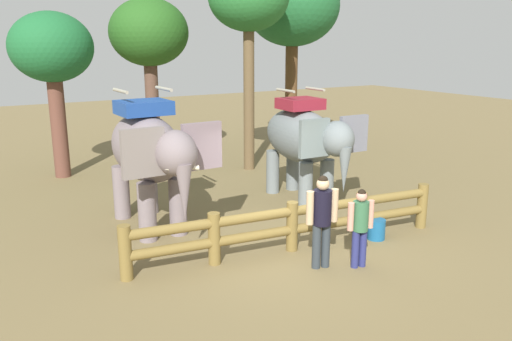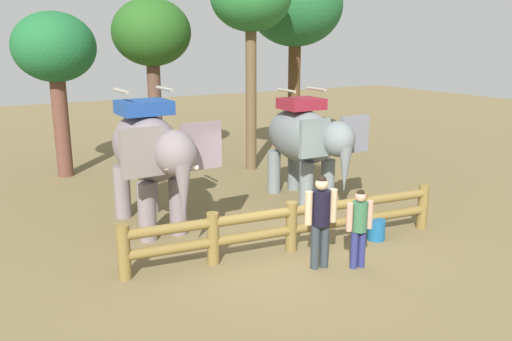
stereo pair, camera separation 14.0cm
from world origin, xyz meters
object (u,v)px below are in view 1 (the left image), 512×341
at_px(log_fence, 292,223).
at_px(feed_bucket, 376,229).
at_px(tree_far_right, 149,36).
at_px(tree_back_center, 292,8).
at_px(tree_deep_back, 52,51).
at_px(elephant_center, 304,139).
at_px(tourist_woman_in_black, 322,215).
at_px(tree_far_left, 249,0).
at_px(tourist_man_in_blue, 360,223).
at_px(elephant_near_left, 150,152).

relative_size(log_fence, feed_bucket, 15.64).
bearing_deg(tree_far_right, tree_back_center, -3.13).
xyz_separation_m(tree_deep_back, feed_bucket, (4.90, -9.18, -3.71)).
xyz_separation_m(log_fence, tree_far_right, (0.21, 8.87, 3.80)).
height_order(elephant_center, feed_bucket, elephant_center).
bearing_deg(feed_bucket, tree_deep_back, 118.10).
distance_m(tree_far_right, tree_deep_back, 3.19).
relative_size(tourist_woman_in_black, feed_bucket, 4.09).
xyz_separation_m(log_fence, tree_back_center, (5.79, 8.56, 4.85)).
distance_m(elephant_center, tree_deep_back, 8.25).
height_order(tourist_woman_in_black, feed_bucket, tourist_woman_in_black).
bearing_deg(tree_far_left, tourist_woman_in_black, -109.95).
bearing_deg(tourist_man_in_blue, tree_deep_back, 109.57).
bearing_deg(elephant_near_left, tree_back_center, 36.75).
bearing_deg(tree_back_center, elephant_center, -121.31).
relative_size(tree_far_left, tree_deep_back, 1.31).
height_order(elephant_near_left, feed_bucket, elephant_near_left).
bearing_deg(tree_deep_back, tourist_man_in_blue, -70.43).
bearing_deg(log_fence, tourist_man_in_blue, -64.13).
height_order(tourist_woman_in_black, tree_back_center, tree_back_center).
xyz_separation_m(tourist_woman_in_black, tree_deep_back, (-2.94, 9.73, 2.88)).
relative_size(tree_back_center, tree_far_right, 1.25).
relative_size(tree_back_center, feed_bucket, 15.71).
relative_size(tourist_man_in_blue, feed_bucket, 3.49).
relative_size(elephant_near_left, tourist_man_in_blue, 2.40).
height_order(tree_back_center, tree_deep_back, tree_back_center).
bearing_deg(tree_far_left, elephant_near_left, -141.05).
height_order(elephant_center, tourist_woman_in_black, elephant_center).
bearing_deg(feed_bucket, elephant_near_left, 142.09).
bearing_deg(log_fence, tree_back_center, 55.94).
relative_size(tree_far_right, feed_bucket, 12.59).
bearing_deg(tree_far_right, elephant_near_left, -110.21).
xyz_separation_m(elephant_near_left, feed_bucket, (4.02, -3.13, -1.60)).
bearing_deg(tree_far_right, tree_deep_back, -177.80).
relative_size(tourist_woman_in_black, tree_back_center, 0.26).
relative_size(elephant_near_left, elephant_center, 1.07).
bearing_deg(log_fence, tree_deep_back, 108.56).
distance_m(elephant_near_left, tourist_woman_in_black, 4.29).
bearing_deg(log_fence, tree_far_right, 88.64).
distance_m(log_fence, tree_back_center, 11.42).
height_order(tree_far_left, tree_deep_back, tree_far_left).
distance_m(tree_far_left, tree_back_center, 3.62).
bearing_deg(tree_far_right, tree_far_left, -41.87).
relative_size(elephant_center, tree_far_left, 0.52).
height_order(tourist_man_in_blue, tree_far_left, tree_far_left).
relative_size(elephant_near_left, tree_far_left, 0.56).
xyz_separation_m(elephant_near_left, tree_back_center, (7.85, 5.86, 3.64)).
relative_size(tourist_man_in_blue, tree_far_left, 0.23).
xyz_separation_m(tree_far_right, feed_bucket, (1.75, -9.30, -4.18)).
distance_m(tree_far_left, tree_far_right, 3.58).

